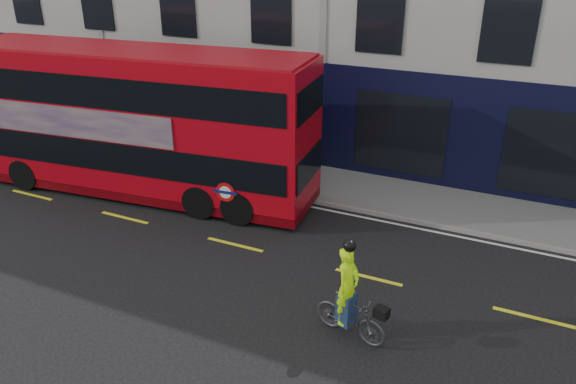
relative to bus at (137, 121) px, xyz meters
The scene contains 7 objects.
ground 6.39m from the bus, 36.18° to the right, with size 120.00×120.00×0.00m, color black.
pavement 6.14m from the bus, 32.54° to the left, with size 60.00×3.00×0.12m, color slate.
kerb 5.55m from the bus, 17.85° to the left, with size 60.00×0.12×0.13m, color gray.
road_edge_line 5.50m from the bus, 14.51° to the left, with size 58.00×0.10×0.01m, color silver.
lane_dashes 5.71m from the bus, 22.56° to the right, with size 58.00×0.12×0.01m, color yellow, non-canonical shape.
bus is the anchor object (origin of this frame).
cyclist 10.19m from the bus, 25.99° to the right, with size 1.82×0.87×2.41m.
Camera 1 is at (7.31, -10.57, 8.12)m, focal length 35.00 mm.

